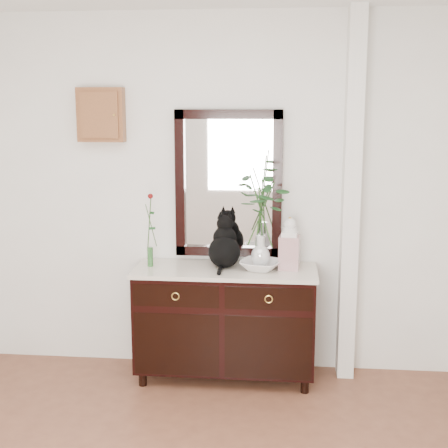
# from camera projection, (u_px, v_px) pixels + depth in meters

# --- Properties ---
(wall_back) EXTENTS (3.60, 0.04, 2.70)m
(wall_back) POSITION_uv_depth(u_px,v_px,m) (215.00, 196.00, 4.70)
(wall_back) COLOR white
(wall_back) RESTS_ON ground
(pilaster) EXTENTS (0.12, 0.20, 2.70)m
(pilaster) POSITION_uv_depth(u_px,v_px,m) (351.00, 199.00, 4.53)
(pilaster) COLOR white
(pilaster) RESTS_ON ground
(sideboard) EXTENTS (1.33, 0.52, 0.82)m
(sideboard) POSITION_uv_depth(u_px,v_px,m) (225.00, 318.00, 4.61)
(sideboard) COLOR black
(sideboard) RESTS_ON ground
(wall_mirror) EXTENTS (0.80, 0.06, 1.10)m
(wall_mirror) POSITION_uv_depth(u_px,v_px,m) (228.00, 184.00, 4.66)
(wall_mirror) COLOR black
(wall_mirror) RESTS_ON wall_back
(key_cabinet) EXTENTS (0.35, 0.10, 0.40)m
(key_cabinet) POSITION_uv_depth(u_px,v_px,m) (101.00, 115.00, 4.63)
(key_cabinet) COLOR brown
(key_cabinet) RESTS_ON wall_back
(cat) EXTENTS (0.28, 0.34, 0.38)m
(cat) POSITION_uv_depth(u_px,v_px,m) (224.00, 241.00, 4.56)
(cat) COLOR black
(cat) RESTS_ON sideboard
(lotus_bowl) EXTENTS (0.35, 0.35, 0.07)m
(lotus_bowl) POSITION_uv_depth(u_px,v_px,m) (260.00, 265.00, 4.50)
(lotus_bowl) COLOR white
(lotus_bowl) RESTS_ON sideboard
(vase_branches) EXTENTS (0.39, 0.39, 0.82)m
(vase_branches) POSITION_uv_depth(u_px,v_px,m) (261.00, 211.00, 4.42)
(vase_branches) COLOR silver
(vase_branches) RESTS_ON lotus_bowl
(bud_vase_rose) EXTENTS (0.07, 0.07, 0.55)m
(bud_vase_rose) POSITION_uv_depth(u_px,v_px,m) (150.00, 230.00, 4.55)
(bud_vase_rose) COLOR #2E642E
(bud_vase_rose) RESTS_ON sideboard
(ginger_jar) EXTENTS (0.16, 0.16, 0.39)m
(ginger_jar) POSITION_uv_depth(u_px,v_px,m) (289.00, 243.00, 4.50)
(ginger_jar) COLOR white
(ginger_jar) RESTS_ON sideboard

